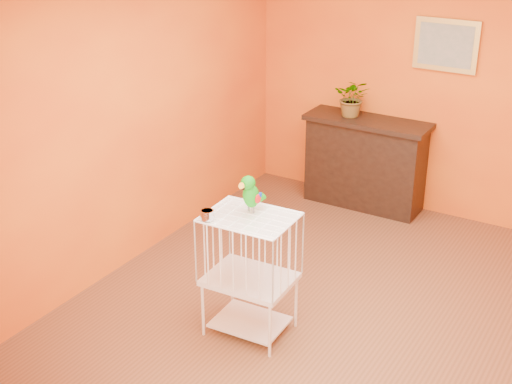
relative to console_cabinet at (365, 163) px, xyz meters
The scene contains 8 objects.
ground 2.18m from the console_cabinet, 71.80° to the right, with size 4.50×4.50×0.00m, color brown.
room_shell 2.40m from the console_cabinet, 71.80° to the right, with size 4.50×4.50×4.50m.
console_cabinet is the anchor object (origin of this frame).
potted_plant 0.66m from the console_cabinet, behind, with size 0.36×0.40×0.31m, color #26722D.
framed_picture 1.45m from the console_cabinet, 16.14° to the left, with size 0.62×0.04×0.50m.
birdcage 2.61m from the console_cabinet, 86.01° to the right, with size 0.65×0.51×0.98m.
feed_cup 2.85m from the console_cabinet, 91.03° to the right, with size 0.10×0.10×0.07m, color silver.
parrot 2.62m from the console_cabinet, 86.61° to the right, with size 0.15×0.27×0.30m.
Camera 1 is at (1.93, -4.50, 3.21)m, focal length 50.00 mm.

